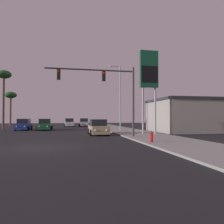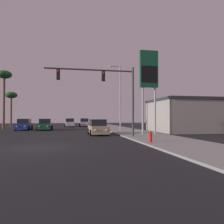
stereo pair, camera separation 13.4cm
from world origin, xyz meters
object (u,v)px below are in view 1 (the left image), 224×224
Objects in this scene: car_green at (45,125)px; car_blue at (24,125)px; gas_station_sign at (149,74)px; fire_hydrant at (151,137)px; car_white at (69,123)px; palm_tree_mid at (4,78)px; car_silver at (84,123)px; traffic_light_mast at (108,86)px; palm_tree_far at (11,97)px; car_tan at (98,128)px; street_lamp at (119,94)px.

car_blue is at bearing -12.02° from car_green.
gas_station_sign reaches higher than fire_hydrant.
car_white is 0.48× the size of gas_station_sign.
car_silver is at bearing 30.17° from palm_tree_mid.
palm_tree_far is at bearing 118.19° from traffic_light_mast.
fire_hydrant is at bearing -110.05° from gas_station_sign.
car_silver is at bearing -7.90° from palm_tree_far.
car_green is 0.53× the size of traffic_light_mast.
car_blue is at bearing -49.16° from car_tan.
palm_tree_mid reaches higher than car_silver.
street_lamp is at bearing -123.26° from car_tan.
car_blue is (-3.09, 0.61, 0.00)m from car_green.
car_silver is at bearing -167.37° from car_white.
car_silver and car_tan have the same top height.
car_tan is at bearing 166.50° from gas_station_sign.
traffic_light_mast is at bearing 115.63° from car_green.
car_tan is at bearing -122.56° from street_lamp.
palm_tree_far reaches higher than car_tan.
car_green is at bearing 135.83° from gas_station_sign.
street_lamp is at bearing 71.07° from traffic_light_mast.
palm_tree_far is (-5.22, 13.87, 5.44)m from car_blue.
car_green is 5.69× the size of fire_hydrant.
car_white is 26.28m from traffic_light_mast.
car_white is at bearing -13.51° from palm_tree_far.
palm_tree_mid reaches higher than car_white.
palm_tree_mid is (-17.32, 8.94, 3.22)m from street_lamp.
gas_station_sign is (5.30, -24.01, 5.86)m from car_silver.
car_tan is 0.60× the size of palm_tree_far.
street_lamp is 1.25× the size of palm_tree_far.
gas_station_sign is (11.95, -11.61, 5.86)m from car_green.
car_blue is 14.61m from car_tan.
car_green is 0.60× the size of palm_tree_far.
car_green is 14.07m from car_silver.
car_white is 25.35m from gas_station_sign.
gas_station_sign is at bearing -52.17° from palm_tree_far.
car_tan is 0.48× the size of gas_station_sign.
gas_station_sign is (1.61, -7.15, 1.50)m from street_lamp.
car_blue is 0.48× the size of street_lamp.
gas_station_sign is at bearing 135.04° from car_green.
street_lamp is 11.84× the size of fire_hydrant.
street_lamp is at bearing 102.66° from gas_station_sign.
car_green and car_silver have the same top height.
car_green is at bearing -60.15° from palm_tree_far.
car_white is 0.48× the size of street_lamp.
car_white is 0.45× the size of palm_tree_mid.
fire_hydrant is at bearing 105.88° from car_tan.
car_green is at bearing 61.76° from car_silver.
street_lamp reaches higher than palm_tree_far.
gas_station_sign is at bearing 69.95° from fire_hydrant.
palm_tree_mid is 10.31m from palm_tree_far.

